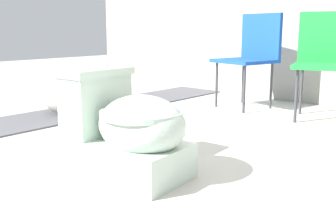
# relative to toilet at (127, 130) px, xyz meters

# --- Properties ---
(ground_plane) EXTENTS (14.00, 14.00, 0.00)m
(ground_plane) POSITION_rel_toilet_xyz_m (-0.04, -0.29, -0.22)
(ground_plane) COLOR #B7B2A8
(gravel_strip) EXTENTS (0.56, 8.00, 0.01)m
(gravel_strip) POSITION_rel_toilet_xyz_m (-1.38, 0.21, -0.21)
(gravel_strip) COLOR #4C4C51
(gravel_strip) RESTS_ON ground
(toilet) EXTENTS (0.66, 0.42, 0.52)m
(toilet) POSITION_rel_toilet_xyz_m (0.00, 0.00, 0.00)
(toilet) COLOR #B2C6B7
(toilet) RESTS_ON ground
(folding_chair_left) EXTENTS (0.53, 0.53, 0.83)m
(folding_chair_left) POSITION_rel_toilet_xyz_m (-0.43, 1.91, 0.29)
(folding_chair_left) COLOR #1947B2
(folding_chair_left) RESTS_ON ground
(folding_chair_middle) EXTENTS (0.55, 0.55, 0.83)m
(folding_chair_middle) POSITION_rel_toilet_xyz_m (0.23, 1.88, 0.29)
(folding_chair_middle) COLOR #1E8C38
(folding_chair_middle) RESTS_ON ground
(boulder_near) EXTENTS (0.52, 0.50, 0.24)m
(boulder_near) POSITION_rel_toilet_xyz_m (-1.34, 0.60, -0.10)
(boulder_near) COLOR gray
(boulder_near) RESTS_ON ground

